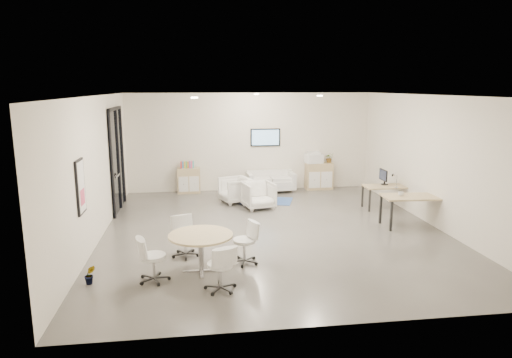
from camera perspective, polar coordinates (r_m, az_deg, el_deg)
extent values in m
cube|color=#4C4A46|center=(11.17, 2.15, -8.40)|extent=(8.00, 9.00, 0.80)
cube|color=white|center=(10.50, 2.32, 12.58)|extent=(8.00, 9.00, 0.80)
cube|color=silver|center=(15.46, -0.92, 4.81)|extent=(8.00, 0.80, 3.20)
cube|color=silver|center=(6.02, 10.37, -6.12)|extent=(8.00, 0.80, 3.20)
cube|color=silver|center=(10.81, -21.41, 1.11)|extent=(0.80, 9.00, 3.20)
cube|color=silver|center=(12.21, 23.04, 2.10)|extent=(0.80, 9.00, 3.20)
cube|color=black|center=(13.17, -17.00, 2.37)|extent=(0.02, 1.90, 2.85)
cube|color=black|center=(13.03, -17.27, 8.39)|extent=(0.06, 1.90, 0.08)
cube|color=black|center=(12.28, -17.56, 1.70)|extent=(0.06, 0.08, 2.85)
cube|color=black|center=(14.05, -16.34, 2.96)|extent=(0.06, 0.08, 2.85)
cube|color=black|center=(13.31, -16.81, 2.47)|extent=(0.06, 0.07, 2.85)
cube|color=#B2B2B7|center=(12.78, -16.95, 0.40)|extent=(0.04, 0.60, 0.05)
cube|color=black|center=(9.19, -21.10, -0.90)|extent=(0.04, 0.54, 1.04)
cube|color=white|center=(9.18, -20.96, -0.90)|extent=(0.01, 0.46, 0.96)
cube|color=#D04365|center=(9.23, -20.86, -2.11)|extent=(0.01, 0.32, 0.30)
cube|color=black|center=(15.08, 1.17, 5.22)|extent=(0.98, 0.05, 0.58)
cube|color=#81B3E0|center=(15.05, 1.19, 5.21)|extent=(0.90, 0.01, 0.50)
cylinder|color=#FFEAC6|center=(9.34, -7.70, 10.05)|extent=(0.14, 0.14, 0.03)
cylinder|color=#FFEAC6|center=(11.26, 7.97, 10.27)|extent=(0.14, 0.14, 0.03)
cylinder|color=#FFEAC6|center=(13.47, 0.04, 10.57)|extent=(0.14, 0.14, 0.03)
cube|color=tan|center=(14.93, -8.40, -0.17)|extent=(0.73, 0.36, 0.82)
cube|color=white|center=(14.77, -9.04, -0.65)|extent=(0.31, 0.02, 0.49)
cube|color=white|center=(14.76, -7.74, -0.61)|extent=(0.31, 0.02, 0.49)
cube|color=tan|center=(15.46, 7.86, 0.39)|extent=(0.90, 0.42, 0.90)
cube|color=white|center=(15.22, 7.32, -0.12)|extent=(0.38, 0.02, 0.54)
cube|color=white|center=(15.33, 8.81, -0.08)|extent=(0.38, 0.02, 0.54)
cube|color=red|center=(14.84, -9.33, 1.77)|extent=(0.04, 0.14, 0.22)
cube|color=#337FCC|center=(14.84, -9.12, 1.77)|extent=(0.04, 0.14, 0.22)
cube|color=gold|center=(14.84, -8.91, 1.78)|extent=(0.04, 0.14, 0.22)
cube|color=#4CB24C|center=(14.84, -8.70, 1.79)|extent=(0.04, 0.14, 0.22)
cube|color=#CC6619|center=(14.84, -8.49, 1.79)|extent=(0.04, 0.14, 0.22)
cube|color=purple|center=(14.84, -8.28, 1.80)|extent=(0.04, 0.14, 0.22)
cube|color=#E54C7F|center=(14.84, -8.07, 1.80)|extent=(0.04, 0.14, 0.22)
cube|color=teal|center=(14.84, -7.86, 1.81)|extent=(0.04, 0.14, 0.22)
cube|color=white|center=(15.30, 7.23, 2.58)|extent=(0.59, 0.52, 0.31)
cube|color=white|center=(15.28, 7.25, 3.27)|extent=(0.45, 0.39, 0.07)
cube|color=beige|center=(14.95, 1.84, -0.70)|extent=(1.58, 0.85, 0.29)
cube|color=beige|center=(15.18, 1.66, 0.60)|extent=(1.55, 0.26, 0.29)
cube|color=beige|center=(14.82, -0.84, -0.23)|extent=(0.18, 0.78, 0.58)
cube|color=beige|center=(15.05, 4.47, -0.09)|extent=(0.18, 0.78, 0.58)
cube|color=#32579A|center=(13.84, 1.42, -2.70)|extent=(1.69, 1.37, 0.01)
imported|color=beige|center=(13.55, -2.61, -1.24)|extent=(0.97, 1.00, 0.83)
imported|color=beige|center=(12.89, 0.32, -1.88)|extent=(0.96, 0.92, 0.83)
cube|color=tan|center=(13.34, 16.00, -0.89)|extent=(1.27, 0.63, 0.04)
cube|color=black|center=(12.94, 14.02, -2.65)|extent=(0.05, 0.05, 0.62)
cube|color=black|center=(13.42, 18.68, -2.42)|extent=(0.05, 0.05, 0.62)
cube|color=black|center=(13.43, 13.17, -2.10)|extent=(0.05, 0.05, 0.62)
cube|color=black|center=(13.89, 17.70, -1.90)|extent=(0.05, 0.05, 0.62)
cube|color=tan|center=(11.83, 19.04, -2.12)|extent=(1.52, 0.85, 0.04)
cube|color=black|center=(11.36, 16.54, -4.51)|extent=(0.05, 0.05, 0.72)
cube|color=black|center=(11.98, 22.51, -4.10)|extent=(0.05, 0.05, 0.72)
cube|color=black|center=(11.91, 15.31, -3.70)|extent=(0.05, 0.05, 0.72)
cube|color=black|center=(12.50, 21.08, -3.35)|extent=(0.05, 0.05, 0.72)
cylinder|color=black|center=(13.47, 15.76, -0.64)|extent=(0.20, 0.20, 0.02)
cube|color=black|center=(13.44, 15.78, -0.14)|extent=(0.04, 0.03, 0.24)
cube|color=black|center=(13.39, 15.62, 0.49)|extent=(0.03, 0.50, 0.32)
cylinder|color=tan|center=(8.52, -6.93, -7.01)|extent=(1.20, 1.20, 0.04)
cylinder|color=#B2B2B7|center=(8.65, -6.87, -9.29)|extent=(0.10, 0.10, 0.69)
cube|color=#B2B2B7|center=(8.77, -6.82, -11.30)|extent=(0.70, 0.06, 0.03)
cube|color=#B2B2B7|center=(8.77, -6.82, -11.30)|extent=(0.06, 0.70, 0.03)
imported|color=#3F7F3F|center=(15.47, 9.14, 2.51)|extent=(0.30, 0.33, 0.25)
imported|color=#3F7F3F|center=(8.68, -20.01, -11.76)|extent=(0.27, 0.38, 0.15)
imported|color=white|center=(11.74, 17.67, -1.71)|extent=(0.14, 0.12, 0.13)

